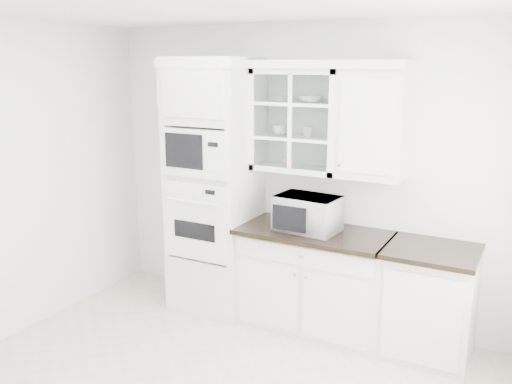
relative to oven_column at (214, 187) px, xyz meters
The scene contains 12 objects.
room_shell 1.37m from the oven_column, 52.79° to the right, with size 4.00×3.50×2.70m.
oven_column is the anchor object (origin of this frame).
base_cabinet_run 1.27m from the oven_column, ahead, with size 1.32×0.67×0.92m.
extra_base_cabinet 2.16m from the oven_column, ahead, with size 0.72×0.67×0.92m.
upper_cabinet_glass 1.03m from the oven_column, 12.10° to the left, with size 0.80×0.33×0.90m.
upper_cabinet_solid 1.60m from the oven_column, ahead, with size 0.55×0.33×0.90m, color silver.
crown_molding 1.33m from the oven_column, 11.90° to the left, with size 2.14×0.38×0.07m, color white.
countertop_microwave 0.98m from the oven_column, ahead, with size 0.53×0.44×0.31m, color white.
bowl_a 1.05m from the oven_column, 16.12° to the left, with size 0.19×0.19×0.05m, color white.
bowl_b 1.24m from the oven_column, ahead, with size 0.20×0.20×0.06m, color white.
cup_a 0.84m from the oven_column, 16.89° to the left, with size 0.12×0.12×0.09m, color white.
cup_b 1.05m from the oven_column, 10.02° to the left, with size 0.10×0.10×0.09m, color white.
Camera 1 is at (1.98, -2.80, 2.34)m, focal length 38.00 mm.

